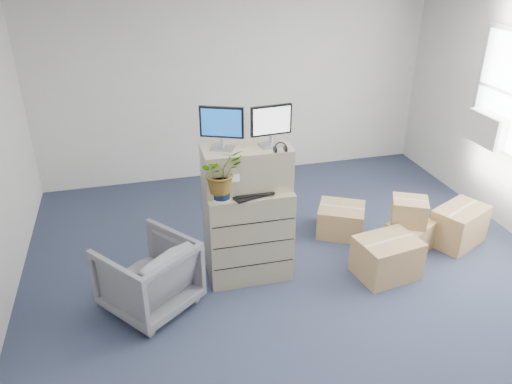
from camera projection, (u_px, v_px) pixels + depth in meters
ground at (314, 308)px, 5.13m from camera, size 7.00×7.00×0.00m
wall_back at (236, 87)px, 7.53m from camera, size 6.00×0.02×2.80m
ac_unit at (488, 129)px, 6.45m from camera, size 0.24×0.60×0.40m
filing_cabinet_lower at (248, 232)px, 5.45m from camera, size 0.91×0.57×1.05m
filing_cabinet_upper at (246, 168)px, 5.15m from camera, size 0.91×0.46×0.45m
monitor_left at (222, 126)px, 4.91m from camera, size 0.42×0.25×0.44m
monitor_right at (271, 123)px, 4.98m from camera, size 0.43×0.18×0.43m
headphones at (280, 148)px, 4.94m from camera, size 0.13×0.02×0.13m
keyboard at (253, 194)px, 5.08m from camera, size 0.47×0.29×0.02m
mouse at (283, 188)px, 5.20m from camera, size 0.11×0.09×0.03m
water_bottle at (258, 175)px, 5.24m from camera, size 0.07×0.07×0.25m
phone_dock at (241, 183)px, 5.24m from camera, size 0.06×0.05×0.13m
external_drive at (272, 178)px, 5.39m from camera, size 0.23×0.20×0.06m
tissue_box at (279, 173)px, 5.34m from camera, size 0.24×0.14×0.09m
potted_plant at (221, 176)px, 4.90m from camera, size 0.51×0.55×0.45m
office_chair at (148, 272)px, 4.98m from camera, size 1.10×1.09×0.83m
cardboard_boxes at (402, 233)px, 5.98m from camera, size 2.08×1.63×0.68m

